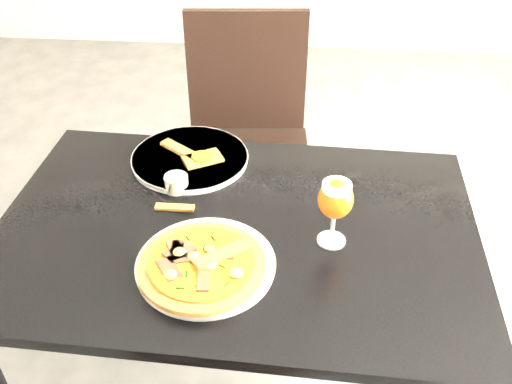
# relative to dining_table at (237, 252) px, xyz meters

# --- Properties ---
(dining_table) EXTENTS (1.23, 0.85, 0.75)m
(dining_table) POSITION_rel_dining_table_xyz_m (0.00, 0.00, 0.00)
(dining_table) COLOR black
(dining_table) RESTS_ON ground
(chair_far) EXTENTS (0.50, 0.50, 1.00)m
(chair_far) POSITION_rel_dining_table_xyz_m (-0.04, 0.72, -0.11)
(chair_far) COLOR black
(chair_far) RESTS_ON ground
(plate_main) EXTENTS (0.39, 0.39, 0.02)m
(plate_main) POSITION_rel_dining_table_xyz_m (-0.05, -0.15, 0.10)
(plate_main) COLOR white
(plate_main) RESTS_ON dining_table
(pizza) EXTENTS (0.29, 0.29, 0.03)m
(pizza) POSITION_rel_dining_table_xyz_m (-0.06, -0.17, 0.12)
(pizza) COLOR #996425
(pizza) RESTS_ON plate_main
(plate_second) EXTENTS (0.37, 0.37, 0.02)m
(plate_second) POSITION_rel_dining_table_xyz_m (-0.16, 0.28, 0.10)
(plate_second) COLOR white
(plate_second) RESTS_ON dining_table
(crust_scraps) EXTENTS (0.20, 0.15, 0.02)m
(crust_scraps) POSITION_rel_dining_table_xyz_m (-0.15, 0.27, 0.11)
(crust_scraps) COLOR #996425
(crust_scraps) RESTS_ON plate_second
(loose_crust) EXTENTS (0.10, 0.02, 0.01)m
(loose_crust) POSITION_rel_dining_table_xyz_m (-0.17, 0.06, 0.09)
(loose_crust) COLOR #996425
(loose_crust) RESTS_ON dining_table
(sauce_cup) EXTENTS (0.06, 0.06, 0.04)m
(sauce_cup) POSITION_rel_dining_table_xyz_m (-0.18, 0.14, 0.11)
(sauce_cup) COLOR beige
(sauce_cup) RESTS_ON dining_table
(beer_glass) EXTENTS (0.08, 0.08, 0.18)m
(beer_glass) POSITION_rel_dining_table_xyz_m (0.24, -0.04, 0.22)
(beer_glass) COLOR silver
(beer_glass) RESTS_ON dining_table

